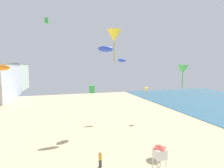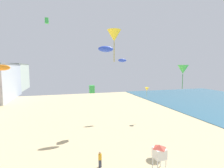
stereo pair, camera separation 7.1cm
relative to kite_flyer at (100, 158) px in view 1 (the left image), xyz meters
The scene contains 11 objects.
boardwalk_hotel_distant 73.95m from the kite_flyer, 110.67° to the left, with size 12.86×21.14×11.89m.
kite_flyer is the anchor object (origin of this frame).
lifeguard_stand 5.95m from the kite_flyer, 20.74° to the right, with size 1.10×1.10×2.55m.
kite_green_delta 15.97m from the kite_flyer, 16.59° to the left, with size 1.48×1.48×3.36m.
kite_yellow_delta 13.70m from the kite_flyer, 54.56° to the left, with size 1.66×1.66×3.77m.
kite_blue_parafoil 16.95m from the kite_flyer, 72.47° to the left, with size 2.53×0.70×0.98m.
kite_orange_parafoil 21.80m from the kite_flyer, 129.93° to the left, with size 2.45×0.68×0.95m.
kite_blue_parafoil_2 21.73m from the kite_flyer, 63.29° to the left, with size 1.80×0.50×0.70m.
kite_green_box 11.45m from the kite_flyer, 84.58° to the left, with size 0.76×0.76×1.19m.
kite_yellow_delta_2 18.48m from the kite_flyer, 46.86° to the left, with size 0.80×0.80×1.81m.
kite_green_box_2 22.83m from the kite_flyer, 111.29° to the left, with size 0.56×0.56×0.88m.
Camera 1 is at (-2.66, -4.97, 10.03)m, focal length 26.82 mm.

